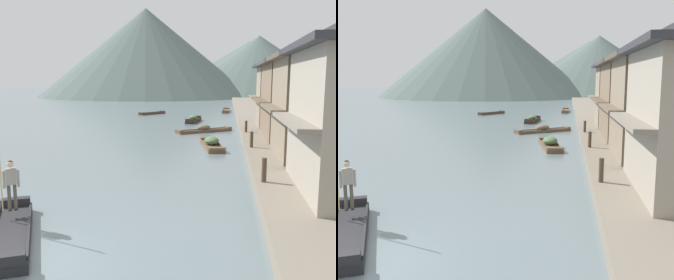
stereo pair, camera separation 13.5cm
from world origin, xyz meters
TOP-DOWN VIEW (x-y plane):
  - ground_plane at (0.00, 0.00)m, footprint 400.00×400.00m
  - riverbank_right at (15.36, 30.00)m, footprint 18.00×110.00m
  - boat_foreground_poled at (-1.08, 1.64)m, footprint 3.20×4.95m
  - boatman_person at (-1.57, 2.58)m, footprint 0.47×0.44m
  - boat_moored_nearest at (4.17, 18.42)m, footprint 2.00×4.96m
  - boat_moored_second at (3.18, 26.40)m, footprint 4.99×4.05m
  - boat_moored_third at (5.06, 49.44)m, footprint 1.12×5.77m
  - boat_moored_far at (1.53, 34.62)m, footprint 1.51×4.45m
  - boat_midriver_drifting at (-4.94, 43.74)m, footprint 3.21×4.04m
  - house_waterfront_second at (10.04, 13.35)m, footprint 5.44×6.94m
  - house_waterfront_tall at (10.59, 20.69)m, footprint 6.54×8.38m
  - house_waterfront_narrow at (10.73, 27.33)m, footprint 6.82×5.48m
  - mooring_post_dock_near at (6.71, 7.27)m, footprint 0.20×0.20m
  - mooring_post_dock_mid at (6.71, 15.59)m, footprint 0.20×0.20m
  - mooring_post_dock_far at (6.71, 22.69)m, footprint 0.20×0.20m
  - hill_far_west at (14.56, 116.07)m, footprint 53.02×53.02m
  - hill_far_centre at (12.60, 131.17)m, footprint 62.11×62.11m
  - hill_far_east at (-18.19, 103.83)m, footprint 61.17×61.17m

SIDE VIEW (x-z plane):
  - ground_plane at x=0.00m, z-range 0.00..0.00m
  - boat_midriver_drifting at x=-4.94m, z-range -0.06..0.32m
  - boat_moored_third at x=5.06m, z-range -0.07..0.35m
  - boat_foreground_poled at x=-1.08m, z-range -0.10..0.45m
  - boat_moored_second at x=3.18m, z-range -0.12..0.54m
  - boat_moored_nearest at x=4.17m, z-range -0.12..0.63m
  - boat_moored_far at x=1.53m, z-range -0.11..0.66m
  - riverbank_right at x=15.36m, z-range 0.00..0.56m
  - mooring_post_dock_far at x=6.71m, z-range 0.56..1.46m
  - mooring_post_dock_mid at x=6.71m, z-range 0.56..1.53m
  - mooring_post_dock_near at x=6.71m, z-range 0.56..1.55m
  - boatman_person at x=-1.57m, z-range 0.04..3.08m
  - house_waterfront_tall at x=10.59m, z-range 0.48..6.62m
  - house_waterfront_second at x=10.04m, z-range 0.49..6.63m
  - house_waterfront_narrow at x=10.73m, z-range 0.50..6.64m
  - hill_far_centre at x=12.60m, z-range 0.00..17.82m
  - hill_far_west at x=14.56m, z-range 0.00..18.02m
  - hill_far_east at x=-18.19m, z-range 0.00..24.81m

